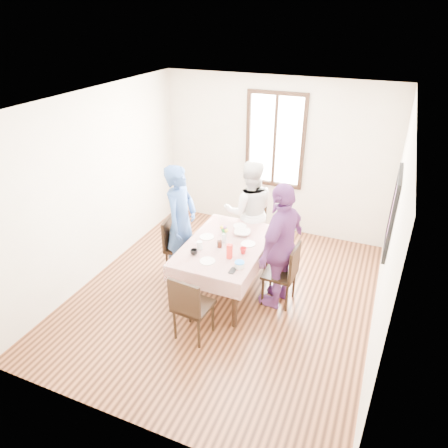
# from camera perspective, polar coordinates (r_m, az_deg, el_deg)

# --- Properties ---
(ground) EXTENTS (4.50, 4.50, 0.00)m
(ground) POSITION_cam_1_polar(r_m,az_deg,el_deg) (5.97, 0.04, -9.74)
(ground) COLOR black
(ground) RESTS_ON ground
(back_wall) EXTENTS (4.00, 0.00, 4.00)m
(back_wall) POSITION_cam_1_polar(r_m,az_deg,el_deg) (7.23, 7.01, 9.18)
(back_wall) COLOR beige
(back_wall) RESTS_ON ground
(right_wall) EXTENTS (0.00, 4.50, 4.50)m
(right_wall) POSITION_cam_1_polar(r_m,az_deg,el_deg) (4.93, 22.02, -2.07)
(right_wall) COLOR beige
(right_wall) RESTS_ON ground
(window_frame) EXTENTS (1.02, 0.06, 1.62)m
(window_frame) POSITION_cam_1_polar(r_m,az_deg,el_deg) (7.13, 7.10, 11.41)
(window_frame) COLOR black
(window_frame) RESTS_ON back_wall
(window_pane) EXTENTS (0.90, 0.02, 1.50)m
(window_pane) POSITION_cam_1_polar(r_m,az_deg,el_deg) (7.14, 7.13, 11.44)
(window_pane) COLOR white
(window_pane) RESTS_ON back_wall
(art_poster) EXTENTS (0.04, 0.76, 0.96)m
(art_poster) POSITION_cam_1_polar(r_m,az_deg,el_deg) (5.12, 22.37, 1.47)
(art_poster) COLOR red
(art_poster) RESTS_ON right_wall
(dining_table) EXTENTS (0.93, 1.47, 0.75)m
(dining_table) POSITION_cam_1_polar(r_m,az_deg,el_deg) (5.86, 0.19, -6.07)
(dining_table) COLOR black
(dining_table) RESTS_ON ground
(tablecloth) EXTENTS (1.05, 1.59, 0.01)m
(tablecloth) POSITION_cam_1_polar(r_m,az_deg,el_deg) (5.65, 0.20, -2.86)
(tablecloth) COLOR #560300
(tablecloth) RESTS_ON dining_table
(chair_left) EXTENTS (0.47, 0.47, 0.91)m
(chair_left) POSITION_cam_1_polar(r_m,az_deg,el_deg) (6.21, -5.95, -3.23)
(chair_left) COLOR black
(chair_left) RESTS_ON ground
(chair_right) EXTENTS (0.43, 0.43, 0.91)m
(chair_right) POSITION_cam_1_polar(r_m,az_deg,el_deg) (5.65, 7.70, -6.80)
(chair_right) COLOR black
(chair_right) RESTS_ON ground
(chair_far) EXTENTS (0.42, 0.42, 0.91)m
(chair_far) POSITION_cam_1_polar(r_m,az_deg,el_deg) (6.62, 3.54, -0.98)
(chair_far) COLOR black
(chair_far) RESTS_ON ground
(chair_near) EXTENTS (0.46, 0.46, 0.91)m
(chair_near) POSITION_cam_1_polar(r_m,az_deg,el_deg) (5.07, -4.26, -11.18)
(chair_near) COLOR black
(chair_near) RESTS_ON ground
(person_left) EXTENTS (0.43, 0.64, 1.75)m
(person_left) POSITION_cam_1_polar(r_m,az_deg,el_deg) (5.99, -5.97, 0.18)
(person_left) COLOR #2A4984
(person_left) RESTS_ON ground
(person_far) EXTENTS (0.99, 0.90, 1.65)m
(person_far) POSITION_cam_1_polar(r_m,az_deg,el_deg) (6.44, 3.58, 1.85)
(person_far) COLOR silver
(person_far) RESTS_ON ground
(person_right) EXTENTS (0.65, 1.11, 1.77)m
(person_right) POSITION_cam_1_polar(r_m,az_deg,el_deg) (5.42, 7.78, -3.01)
(person_right) COLOR #693373
(person_right) RESTS_ON ground
(mug_black) EXTENTS (0.11, 0.11, 0.08)m
(mug_black) POSITION_cam_1_polar(r_m,az_deg,el_deg) (5.42, -4.19, -3.89)
(mug_black) COLOR black
(mug_black) RESTS_ON tablecloth
(mug_flag) EXTENTS (0.13, 0.13, 0.09)m
(mug_flag) POSITION_cam_1_polar(r_m,az_deg,el_deg) (5.43, 2.68, -3.71)
(mug_flag) COLOR red
(mug_flag) RESTS_ON tablecloth
(mug_green) EXTENTS (0.11, 0.11, 0.07)m
(mug_green) POSITION_cam_1_polar(r_m,az_deg,el_deg) (5.93, 0.04, -0.83)
(mug_green) COLOR #0C7226
(mug_green) RESTS_ON tablecloth
(serving_bowl) EXTENTS (0.28, 0.28, 0.06)m
(serving_bowl) POSITION_cam_1_polar(r_m,az_deg,el_deg) (5.88, 2.54, -1.21)
(serving_bowl) COLOR white
(serving_bowl) RESTS_ON tablecloth
(juice_carton) EXTENTS (0.06, 0.06, 0.20)m
(juice_carton) POSITION_cam_1_polar(r_m,az_deg,el_deg) (5.30, 0.78, -3.83)
(juice_carton) COLOR red
(juice_carton) RESTS_ON tablecloth
(butter_tub) EXTENTS (0.13, 0.13, 0.07)m
(butter_tub) POSITION_cam_1_polar(r_m,az_deg,el_deg) (5.16, 2.16, -5.68)
(butter_tub) COLOR white
(butter_tub) RESTS_ON tablecloth
(jam_jar) EXTENTS (0.07, 0.07, 0.09)m
(jam_jar) POSITION_cam_1_polar(r_m,az_deg,el_deg) (5.56, -0.62, -2.80)
(jam_jar) COLOR black
(jam_jar) RESTS_ON tablecloth
(drinking_glass) EXTENTS (0.08, 0.08, 0.11)m
(drinking_glass) POSITION_cam_1_polar(r_m,az_deg,el_deg) (5.52, -3.41, -2.96)
(drinking_glass) COLOR silver
(drinking_glass) RESTS_ON tablecloth
(smartphone) EXTENTS (0.07, 0.14, 0.01)m
(smartphone) POSITION_cam_1_polar(r_m,az_deg,el_deg) (5.10, 1.19, -6.47)
(smartphone) COLOR black
(smartphone) RESTS_ON tablecloth
(flower_vase) EXTENTS (0.07, 0.07, 0.13)m
(flower_vase) POSITION_cam_1_polar(r_m,az_deg,el_deg) (5.66, 0.01, -1.96)
(flower_vase) COLOR silver
(flower_vase) RESTS_ON tablecloth
(plate_left) EXTENTS (0.20, 0.20, 0.01)m
(plate_left) POSITION_cam_1_polar(r_m,az_deg,el_deg) (5.82, -2.40, -1.79)
(plate_left) COLOR white
(plate_left) RESTS_ON tablecloth
(plate_right) EXTENTS (0.20, 0.20, 0.01)m
(plate_right) POSITION_cam_1_polar(r_m,az_deg,el_deg) (5.66, 3.37, -2.75)
(plate_right) COLOR white
(plate_right) RESTS_ON tablecloth
(plate_far) EXTENTS (0.20, 0.20, 0.01)m
(plate_far) POSITION_cam_1_polar(r_m,az_deg,el_deg) (6.10, 2.20, -0.29)
(plate_far) COLOR white
(plate_far) RESTS_ON tablecloth
(plate_near) EXTENTS (0.20, 0.20, 0.01)m
(plate_near) POSITION_cam_1_polar(r_m,az_deg,el_deg) (5.28, -2.32, -5.15)
(plate_near) COLOR white
(plate_near) RESTS_ON tablecloth
(butter_lid) EXTENTS (0.12, 0.12, 0.01)m
(butter_lid) POSITION_cam_1_polar(r_m,az_deg,el_deg) (5.14, 2.17, -5.32)
(butter_lid) COLOR blue
(butter_lid) RESTS_ON butter_tub
(flower_bunch) EXTENTS (0.09, 0.09, 0.10)m
(flower_bunch) POSITION_cam_1_polar(r_m,az_deg,el_deg) (5.61, 0.01, -0.94)
(flower_bunch) COLOR yellow
(flower_bunch) RESTS_ON flower_vase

